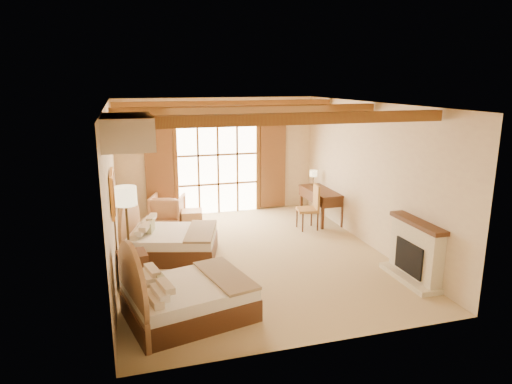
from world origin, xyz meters
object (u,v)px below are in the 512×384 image
object	(u,v)px
bed_far	(165,241)
nightstand	(133,269)
desk	(321,204)
bed_near	(181,296)
armchair	(167,209)

from	to	relation	value
bed_far	nightstand	size ratio (longest dim) A/B	3.60
desk	bed_near	bearing A→B (deg)	-137.17
nightstand	armchair	xyz separation A→B (m)	(0.97, 3.57, 0.07)
bed_far	armchair	distance (m)	2.41
armchair	desk	xyz separation A→B (m)	(3.96, -0.88, 0.07)
bed_far	nightstand	xyz separation A→B (m)	(-0.69, -1.18, -0.06)
nightstand	armchair	distance (m)	3.70
armchair	desk	size ratio (longest dim) A/B	0.53
nightstand	desk	xyz separation A→B (m)	(4.94, 2.69, 0.14)
bed_far	armchair	bearing A→B (deg)	99.34
bed_far	armchair	world-z (taller)	bed_far
bed_near	armchair	world-z (taller)	bed_near
nightstand	desk	size ratio (longest dim) A/B	0.39
bed_far	desk	distance (m)	4.51
bed_near	nightstand	bearing A→B (deg)	101.70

